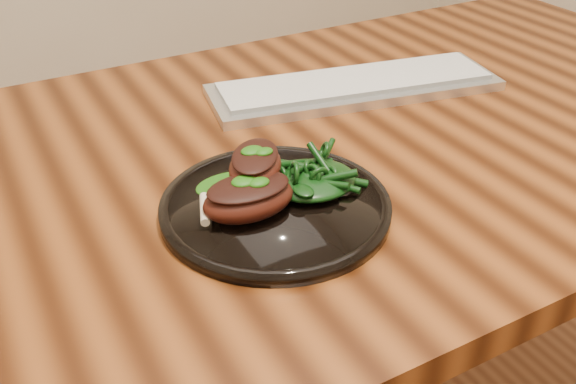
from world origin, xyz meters
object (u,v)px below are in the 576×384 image
at_px(keyboard, 355,86).
at_px(desk, 311,189).
at_px(lamb_chop_front, 248,197).
at_px(plate, 275,206).
at_px(greens_heap, 313,175).

bearing_deg(keyboard, desk, -143.23).
distance_m(desk, lamb_chop_front, 0.25).
bearing_deg(lamb_chop_front, plate, 13.46).
distance_m(plate, greens_heap, 0.06).
relative_size(desk, plate, 5.99).
bearing_deg(greens_heap, desk, 59.22).
bearing_deg(desk, plate, -133.91).
bearing_deg(keyboard, lamb_chop_front, -141.14).
bearing_deg(keyboard, plate, -138.45).
distance_m(lamb_chop_front, keyboard, 0.40).
height_order(desk, keyboard, keyboard).
height_order(lamb_chop_front, keyboard, lamb_chop_front).
height_order(plate, keyboard, keyboard).
bearing_deg(plate, keyboard, 41.55).
xyz_separation_m(desk, lamb_chop_front, (-0.17, -0.14, 0.12)).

